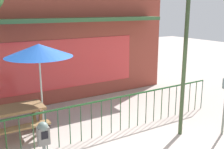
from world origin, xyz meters
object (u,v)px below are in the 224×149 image
at_px(street_lamp, 186,32).
at_px(parking_meter_far, 44,142).
at_px(patio_umbrella, 39,51).
at_px(picnic_table_left, 7,115).

bearing_deg(street_lamp, parking_meter_far, -169.62).
height_order(patio_umbrella, street_lamp, street_lamp).
relative_size(patio_umbrella, street_lamp, 0.57).
relative_size(parking_meter_far, street_lamp, 0.36).
distance_m(picnic_table_left, street_lamp, 4.86).
distance_m(patio_umbrella, street_lamp, 3.70).
height_order(picnic_table_left, street_lamp, street_lamp).
distance_m(picnic_table_left, parking_meter_far, 2.89).
height_order(picnic_table_left, patio_umbrella, patio_umbrella).
distance_m(patio_umbrella, parking_meter_far, 3.18).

